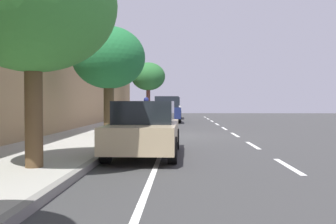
{
  "coord_description": "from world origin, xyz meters",
  "views": [
    {
      "loc": [
        -0.42,
        16.43,
        1.47
      ],
      "look_at": [
        0.21,
        -1.53,
        1.03
      ],
      "focal_mm": 39.34,
      "sensor_mm": 36.0,
      "label": 1
    }
  ],
  "objects_px": {
    "parked_suv_white_nearest": "(171,108)",
    "street_tree_mid_block": "(109,58)",
    "bicycle_at_curb": "(149,125)",
    "parked_sedan_tan_mid": "(145,129)",
    "street_tree_near_cyclist": "(148,77)",
    "parked_pickup_dark_blue_second": "(167,110)",
    "street_tree_far_end": "(33,5)",
    "fire_hydrant": "(114,127)",
    "cyclist_with_backpack": "(146,111)"
  },
  "relations": [
    {
      "from": "cyclist_with_backpack",
      "to": "street_tree_far_end",
      "type": "distance_m",
      "value": 11.68
    },
    {
      "from": "bicycle_at_curb",
      "to": "street_tree_mid_block",
      "type": "height_order",
      "value": "street_tree_mid_block"
    },
    {
      "from": "street_tree_mid_block",
      "to": "fire_hydrant",
      "type": "distance_m",
      "value": 3.34
    },
    {
      "from": "parked_sedan_tan_mid",
      "to": "street_tree_far_end",
      "type": "xyz_separation_m",
      "value": [
        2.02,
        2.77,
        2.72
      ]
    },
    {
      "from": "parked_sedan_tan_mid",
      "to": "cyclist_with_backpack",
      "type": "xyz_separation_m",
      "value": [
        0.81,
        -8.6,
        0.33
      ]
    },
    {
      "from": "parked_suv_white_nearest",
      "to": "street_tree_near_cyclist",
      "type": "xyz_separation_m",
      "value": [
        2.07,
        0.6,
        2.85
      ]
    },
    {
      "from": "parked_sedan_tan_mid",
      "to": "street_tree_near_cyclist",
      "type": "height_order",
      "value": "street_tree_near_cyclist"
    },
    {
      "from": "street_tree_near_cyclist",
      "to": "parked_pickup_dark_blue_second",
      "type": "bearing_deg",
      "value": 107.71
    },
    {
      "from": "parked_suv_white_nearest",
      "to": "cyclist_with_backpack",
      "type": "xyz_separation_m",
      "value": [
        0.86,
        15.64,
        0.05
      ]
    },
    {
      "from": "parked_pickup_dark_blue_second",
      "to": "bicycle_at_curb",
      "type": "relative_size",
      "value": 3.25
    },
    {
      "from": "cyclist_with_backpack",
      "to": "street_tree_near_cyclist",
      "type": "distance_m",
      "value": 15.35
    },
    {
      "from": "parked_suv_white_nearest",
      "to": "cyclist_with_backpack",
      "type": "height_order",
      "value": "parked_suv_white_nearest"
    },
    {
      "from": "parked_sedan_tan_mid",
      "to": "street_tree_near_cyclist",
      "type": "bearing_deg",
      "value": -85.11
    },
    {
      "from": "bicycle_at_curb",
      "to": "street_tree_near_cyclist",
      "type": "relative_size",
      "value": 0.33
    },
    {
      "from": "bicycle_at_curb",
      "to": "fire_hydrant",
      "type": "height_order",
      "value": "fire_hydrant"
    },
    {
      "from": "parked_suv_white_nearest",
      "to": "bicycle_at_curb",
      "type": "height_order",
      "value": "parked_suv_white_nearest"
    },
    {
      "from": "street_tree_mid_block",
      "to": "street_tree_far_end",
      "type": "xyz_separation_m",
      "value": [
        -0.0,
        7.86,
        0.15
      ]
    },
    {
      "from": "parked_pickup_dark_blue_second",
      "to": "street_tree_far_end",
      "type": "height_order",
      "value": "street_tree_far_end"
    },
    {
      "from": "parked_suv_white_nearest",
      "to": "parked_sedan_tan_mid",
      "type": "relative_size",
      "value": 1.06
    },
    {
      "from": "cyclist_with_backpack",
      "to": "fire_hydrant",
      "type": "bearing_deg",
      "value": 82.82
    },
    {
      "from": "street_tree_near_cyclist",
      "to": "fire_hydrant",
      "type": "xyz_separation_m",
      "value": [
        -0.54,
        20.37,
        -3.3
      ]
    },
    {
      "from": "parked_suv_white_nearest",
      "to": "street_tree_mid_block",
      "type": "height_order",
      "value": "street_tree_mid_block"
    },
    {
      "from": "street_tree_far_end",
      "to": "bicycle_at_curb",
      "type": "bearing_deg",
      "value": -97.49
    },
    {
      "from": "parked_suv_white_nearest",
      "to": "parked_pickup_dark_blue_second",
      "type": "bearing_deg",
      "value": 88.75
    },
    {
      "from": "street_tree_far_end",
      "to": "street_tree_near_cyclist",
      "type": "bearing_deg",
      "value": -90.0
    },
    {
      "from": "cyclist_with_backpack",
      "to": "parked_suv_white_nearest",
      "type": "bearing_deg",
      "value": -93.14
    },
    {
      "from": "bicycle_at_curb",
      "to": "cyclist_with_backpack",
      "type": "relative_size",
      "value": 0.94
    },
    {
      "from": "parked_suv_white_nearest",
      "to": "cyclist_with_backpack",
      "type": "relative_size",
      "value": 2.67
    },
    {
      "from": "parked_sedan_tan_mid",
      "to": "street_tree_near_cyclist",
      "type": "relative_size",
      "value": 0.88
    },
    {
      "from": "street_tree_near_cyclist",
      "to": "cyclist_with_backpack",
      "type": "bearing_deg",
      "value": 94.6
    },
    {
      "from": "cyclist_with_backpack",
      "to": "street_tree_far_end",
      "type": "bearing_deg",
      "value": 83.92
    },
    {
      "from": "bicycle_at_curb",
      "to": "fire_hydrant",
      "type": "distance_m",
      "value": 4.97
    },
    {
      "from": "parked_pickup_dark_blue_second",
      "to": "street_tree_far_end",
      "type": "xyz_separation_m",
      "value": [
        1.93,
        20.38,
        2.57
      ]
    },
    {
      "from": "parked_pickup_dark_blue_second",
      "to": "bicycle_at_curb",
      "type": "bearing_deg",
      "value": 87.03
    },
    {
      "from": "parked_suv_white_nearest",
      "to": "street_tree_near_cyclist",
      "type": "distance_m",
      "value": 3.57
    },
    {
      "from": "street_tree_mid_block",
      "to": "parked_suv_white_nearest",
      "type": "bearing_deg",
      "value": -96.17
    },
    {
      "from": "parked_sedan_tan_mid",
      "to": "bicycle_at_curb",
      "type": "bearing_deg",
      "value": -85.88
    },
    {
      "from": "parked_suv_white_nearest",
      "to": "street_tree_mid_block",
      "type": "bearing_deg",
      "value": 83.83
    },
    {
      "from": "parked_suv_white_nearest",
      "to": "fire_hydrant",
      "type": "distance_m",
      "value": 21.03
    },
    {
      "from": "parked_sedan_tan_mid",
      "to": "bicycle_at_curb",
      "type": "distance_m",
      "value": 8.18
    },
    {
      "from": "bicycle_at_curb",
      "to": "street_tree_far_end",
      "type": "height_order",
      "value": "street_tree_far_end"
    },
    {
      "from": "cyclist_with_backpack",
      "to": "street_tree_mid_block",
      "type": "relative_size",
      "value": 0.39
    },
    {
      "from": "cyclist_with_backpack",
      "to": "bicycle_at_curb",
      "type": "bearing_deg",
      "value": 116.67
    },
    {
      "from": "parked_suv_white_nearest",
      "to": "bicycle_at_curb",
      "type": "distance_m",
      "value": 16.11
    },
    {
      "from": "bicycle_at_curb",
      "to": "street_tree_far_end",
      "type": "relative_size",
      "value": 0.35
    },
    {
      "from": "parked_pickup_dark_blue_second",
      "to": "street_tree_mid_block",
      "type": "relative_size",
      "value": 1.2
    },
    {
      "from": "street_tree_near_cyclist",
      "to": "street_tree_mid_block",
      "type": "bearing_deg",
      "value": 90.0
    },
    {
      "from": "parked_pickup_dark_blue_second",
      "to": "street_tree_mid_block",
      "type": "bearing_deg",
      "value": 81.26
    },
    {
      "from": "parked_suv_white_nearest",
      "to": "street_tree_far_end",
      "type": "relative_size",
      "value": 0.99
    },
    {
      "from": "bicycle_at_curb",
      "to": "fire_hydrant",
      "type": "xyz_separation_m",
      "value": [
        0.89,
        4.88,
        0.2
      ]
    }
  ]
}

